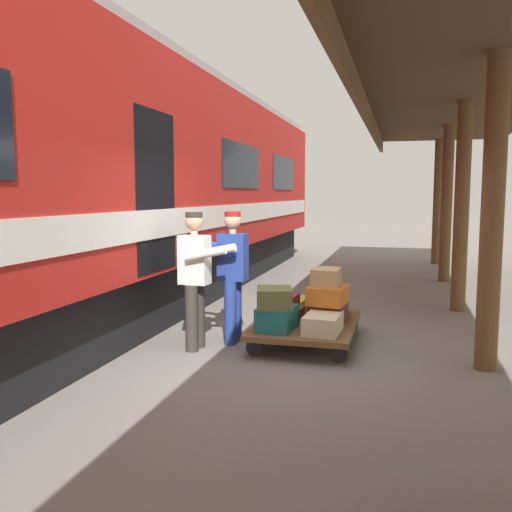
{
  "coord_description": "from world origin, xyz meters",
  "views": [
    {
      "loc": [
        -1.16,
        6.33,
        1.93
      ],
      "look_at": [
        0.59,
        -0.26,
        1.15
      ],
      "focal_mm": 38.54,
      "sensor_mm": 36.0,
      "label": 1
    }
  ],
  "objects_px": {
    "suitcase_navy_fabric": "(333,305)",
    "luggage_cart": "(307,325)",
    "suitcase_maroon_trunk": "(328,313)",
    "suitcase_tan_vintage": "(326,277)",
    "suitcase_yellow_case": "(293,305)",
    "suitcase_brown_leather": "(286,314)",
    "suitcase_orange_carryall": "(328,295)",
    "train_car": "(51,183)",
    "suitcase_teal_softside": "(277,318)",
    "porter_by_door": "(196,276)",
    "porter_in_overalls": "(231,272)",
    "suitcase_cream_canvas": "(323,324)",
    "suitcase_burgundy_valise": "(284,301)",
    "suitcase_olive_duffel": "(274,297)"
  },
  "relations": [
    {
      "from": "porter_by_door",
      "to": "suitcase_teal_softside",
      "type": "bearing_deg",
      "value": -172.42
    },
    {
      "from": "suitcase_navy_fabric",
      "to": "luggage_cart",
      "type": "bearing_deg",
      "value": 61.22
    },
    {
      "from": "luggage_cart",
      "to": "suitcase_tan_vintage",
      "type": "bearing_deg",
      "value": 174.1
    },
    {
      "from": "suitcase_brown_leather",
      "to": "porter_by_door",
      "type": "height_order",
      "value": "porter_by_door"
    },
    {
      "from": "suitcase_yellow_case",
      "to": "suitcase_brown_leather",
      "type": "bearing_deg",
      "value": 90.0
    },
    {
      "from": "suitcase_brown_leather",
      "to": "suitcase_yellow_case",
      "type": "distance_m",
      "value": 0.51
    },
    {
      "from": "suitcase_orange_carryall",
      "to": "train_car",
      "type": "bearing_deg",
      "value": 8.34
    },
    {
      "from": "train_car",
      "to": "suitcase_maroon_trunk",
      "type": "height_order",
      "value": "train_car"
    },
    {
      "from": "suitcase_cream_canvas",
      "to": "porter_by_door",
      "type": "bearing_deg",
      "value": 4.86
    },
    {
      "from": "suitcase_cream_canvas",
      "to": "suitcase_orange_carryall",
      "type": "distance_m",
      "value": 0.54
    },
    {
      "from": "suitcase_olive_duffel",
      "to": "porter_in_overalls",
      "type": "xyz_separation_m",
      "value": [
        0.63,
        -0.3,
        0.25
      ]
    },
    {
      "from": "suitcase_maroon_trunk",
      "to": "suitcase_yellow_case",
      "type": "bearing_deg",
      "value": -42.31
    },
    {
      "from": "train_car",
      "to": "suitcase_orange_carryall",
      "type": "distance_m",
      "value": 3.9
    },
    {
      "from": "luggage_cart",
      "to": "suitcase_maroon_trunk",
      "type": "bearing_deg",
      "value": 180.0
    },
    {
      "from": "train_car",
      "to": "suitcase_orange_carryall",
      "type": "bearing_deg",
      "value": -171.66
    },
    {
      "from": "suitcase_brown_leather",
      "to": "suitcase_tan_vintage",
      "type": "height_order",
      "value": "suitcase_tan_vintage"
    },
    {
      "from": "luggage_cart",
      "to": "suitcase_orange_carryall",
      "type": "xyz_separation_m",
      "value": [
        -0.28,
        0.04,
        0.42
      ]
    },
    {
      "from": "porter_by_door",
      "to": "luggage_cart",
      "type": "bearing_deg",
      "value": -153.21
    },
    {
      "from": "luggage_cart",
      "to": "porter_by_door",
      "type": "height_order",
      "value": "porter_by_door"
    },
    {
      "from": "suitcase_cream_canvas",
      "to": "suitcase_tan_vintage",
      "type": "distance_m",
      "value": 0.69
    },
    {
      "from": "porter_in_overalls",
      "to": "suitcase_maroon_trunk",
      "type": "bearing_deg",
      "value": -169.22
    },
    {
      "from": "train_car",
      "to": "suitcase_brown_leather",
      "type": "distance_m",
      "value": 3.53
    },
    {
      "from": "suitcase_navy_fabric",
      "to": "suitcase_tan_vintage",
      "type": "relative_size",
      "value": 0.99
    },
    {
      "from": "suitcase_brown_leather",
      "to": "porter_by_door",
      "type": "relative_size",
      "value": 0.28
    },
    {
      "from": "train_car",
      "to": "porter_by_door",
      "type": "xyz_separation_m",
      "value": [
        -2.05,
        0.08,
        -1.14
      ]
    },
    {
      "from": "luggage_cart",
      "to": "suitcase_teal_softside",
      "type": "height_order",
      "value": "suitcase_teal_softside"
    },
    {
      "from": "suitcase_brown_leather",
      "to": "suitcase_cream_canvas",
      "type": "height_order",
      "value": "suitcase_cream_canvas"
    },
    {
      "from": "suitcase_navy_fabric",
      "to": "suitcase_burgundy_valise",
      "type": "height_order",
      "value": "suitcase_burgundy_valise"
    },
    {
      "from": "suitcase_cream_canvas",
      "to": "suitcase_burgundy_valise",
      "type": "bearing_deg",
      "value": -42.92
    },
    {
      "from": "luggage_cart",
      "to": "suitcase_teal_softside",
      "type": "relative_size",
      "value": 3.42
    },
    {
      "from": "suitcase_orange_carryall",
      "to": "porter_by_door",
      "type": "height_order",
      "value": "porter_by_door"
    },
    {
      "from": "suitcase_brown_leather",
      "to": "porter_in_overalls",
      "type": "distance_m",
      "value": 0.9
    },
    {
      "from": "suitcase_maroon_trunk",
      "to": "suitcase_teal_softside",
      "type": "distance_m",
      "value": 0.76
    },
    {
      "from": "suitcase_brown_leather",
      "to": "suitcase_cream_canvas",
      "type": "xyz_separation_m",
      "value": [
        -0.56,
        0.51,
        0.03
      ]
    },
    {
      "from": "suitcase_yellow_case",
      "to": "suitcase_maroon_trunk",
      "type": "bearing_deg",
      "value": 137.69
    },
    {
      "from": "suitcase_maroon_trunk",
      "to": "suitcase_tan_vintage",
      "type": "xyz_separation_m",
      "value": [
        0.03,
        0.03,
        0.47
      ]
    },
    {
      "from": "suitcase_maroon_trunk",
      "to": "suitcase_teal_softside",
      "type": "height_order",
      "value": "suitcase_teal_softside"
    },
    {
      "from": "suitcase_cream_canvas",
      "to": "suitcase_burgundy_valise",
      "type": "xyz_separation_m",
      "value": [
        0.59,
        -0.54,
        0.14
      ]
    },
    {
      "from": "suitcase_orange_carryall",
      "to": "suitcase_burgundy_valise",
      "type": "distance_m",
      "value": 0.6
    },
    {
      "from": "suitcase_orange_carryall",
      "to": "suitcase_navy_fabric",
      "type": "bearing_deg",
      "value": -90.36
    },
    {
      "from": "train_car",
      "to": "porter_in_overalls",
      "type": "bearing_deg",
      "value": -172.08
    },
    {
      "from": "suitcase_teal_softside",
      "to": "suitcase_olive_duffel",
      "type": "relative_size",
      "value": 1.1
    },
    {
      "from": "suitcase_olive_duffel",
      "to": "porter_by_door",
      "type": "xyz_separation_m",
      "value": [
        0.96,
        0.11,
        0.25
      ]
    },
    {
      "from": "porter_by_door",
      "to": "suitcase_cream_canvas",
      "type": "bearing_deg",
      "value": -175.14
    },
    {
      "from": "train_car",
      "to": "luggage_cart",
      "type": "distance_m",
      "value": 3.83
    },
    {
      "from": "suitcase_maroon_trunk",
      "to": "suitcase_cream_canvas",
      "type": "xyz_separation_m",
      "value": [
        0.0,
        0.51,
        -0.02
      ]
    },
    {
      "from": "suitcase_maroon_trunk",
      "to": "porter_by_door",
      "type": "bearing_deg",
      "value": 22.48
    },
    {
      "from": "suitcase_yellow_case",
      "to": "suitcase_tan_vintage",
      "type": "distance_m",
      "value": 0.9
    },
    {
      "from": "suitcase_olive_duffel",
      "to": "porter_by_door",
      "type": "height_order",
      "value": "porter_by_door"
    },
    {
      "from": "suitcase_cream_canvas",
      "to": "porter_by_door",
      "type": "relative_size",
      "value": 0.35
    }
  ]
}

